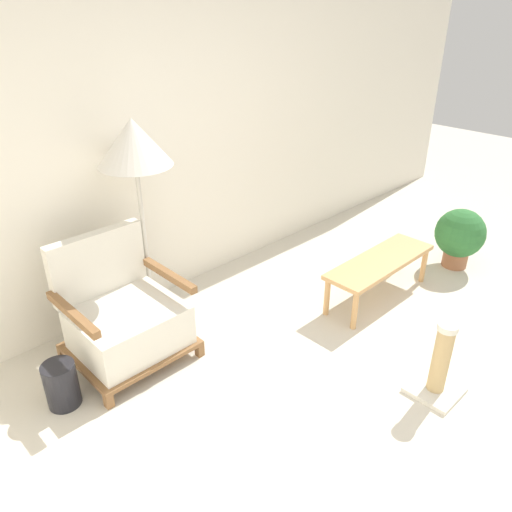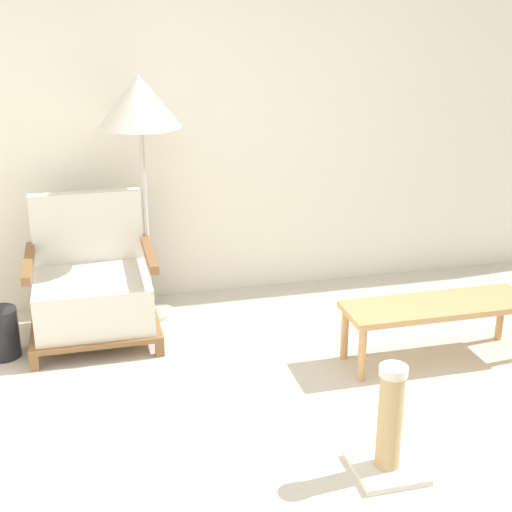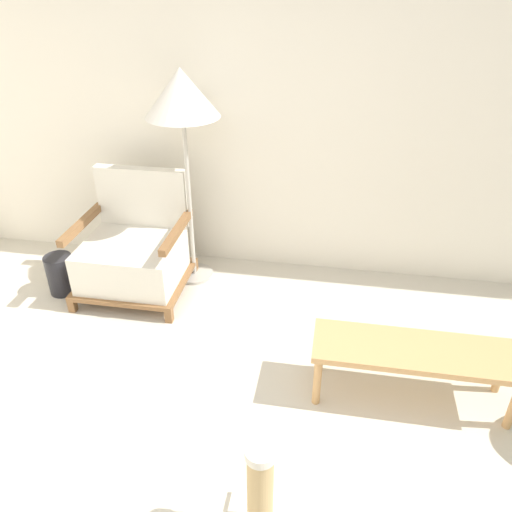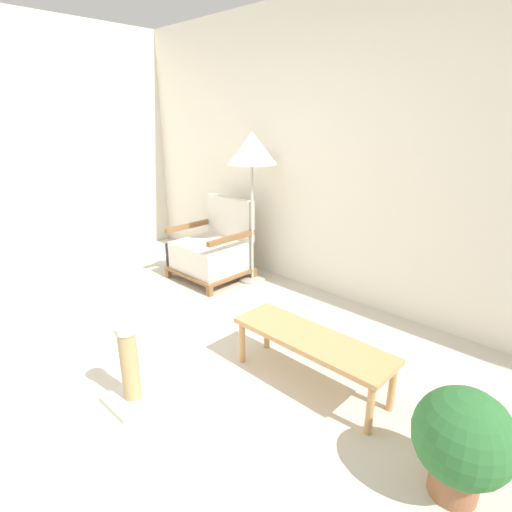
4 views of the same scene
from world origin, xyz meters
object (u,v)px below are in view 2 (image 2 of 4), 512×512
coffee_table (437,310)px  scratching_post (389,432)px  vase (1,333)px  armchair (93,290)px  floor_lamp (140,109)px

coffee_table → scratching_post: (-0.69, -0.90, -0.11)m
vase → scratching_post: scratching_post is taller
armchair → vase: bearing=-166.2°
coffee_table → vase: bearing=165.2°
floor_lamp → scratching_post: floor_lamp is taller
floor_lamp → coffee_table: 2.10m
armchair → coffee_table: 2.03m
vase → scratching_post: 2.31m
coffee_table → scratching_post: scratching_post is taller
armchair → coffee_table: armchair is taller
armchair → scratching_post: (1.19, -1.66, -0.11)m
vase → scratching_post: size_ratio=0.57×
armchair → coffee_table: size_ratio=0.78×
armchair → coffee_table: bearing=-22.2°
armchair → scratching_post: 2.05m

